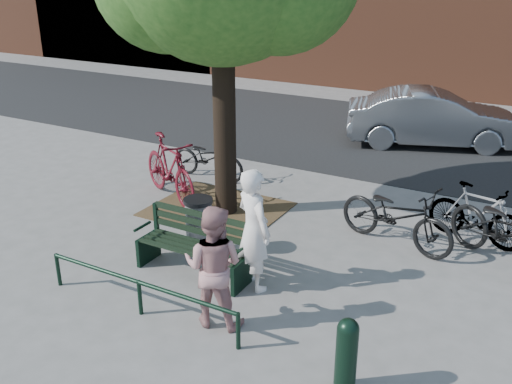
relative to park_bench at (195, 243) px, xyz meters
The scene contains 15 objects.
ground 0.49m from the park_bench, 90.00° to the right, with size 90.00×90.00×0.00m, color gray.
dirt_pit 2.39m from the park_bench, 115.24° to the left, with size 2.40×2.00×0.02m, color brown.
road 8.43m from the park_bench, 90.00° to the left, with size 40.00×7.00×0.01m, color black.
park_bench is the anchor object (origin of this frame).
guard_railing 1.28m from the park_bench, 90.00° to the right, with size 3.06×0.06×0.51m.
person_left 1.04m from the park_bench, ahead, with size 0.65×0.43×1.78m, color white.
person_right 1.38m from the park_bench, 44.83° to the right, with size 0.79×0.61×1.62m, color tan.
bollard 3.15m from the park_bench, 24.54° to the right, with size 0.24×0.24×0.89m.
litter_bin 0.60m from the park_bench, 119.49° to the left, with size 0.46×0.46×0.94m.
bicycle_a 4.06m from the park_bench, 121.02° to the left, with size 0.60×1.73×0.91m, color black.
bicycle_b 2.98m from the park_bench, 134.48° to the left, with size 0.60×2.11×1.27m, color #520B15.
bicycle_c 3.29m from the park_bench, 44.87° to the left, with size 0.71×2.02×1.06m, color black.
bicycle_d 4.64m from the park_bench, 41.86° to the left, with size 0.47×1.66×0.99m, color gray.
bicycle_e 4.69m from the park_bench, 31.29° to the left, with size 0.76×2.19×1.15m, color black.
parked_car 8.40m from the park_bench, 79.62° to the left, with size 1.49×4.27×1.41m, color slate.
Camera 1 is at (4.46, -6.04, 4.30)m, focal length 40.00 mm.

